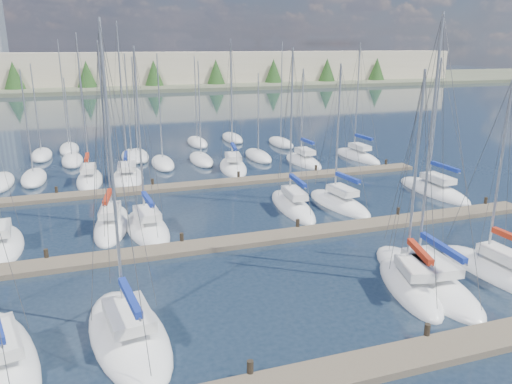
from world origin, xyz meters
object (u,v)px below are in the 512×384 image
object	(u,v)px
sailboat_j	(147,228)
sailboat_h	(0,245)
sailboat_q	(303,161)
sailboat_d	(409,286)
sailboat_e	(425,279)
sailboat_b	(1,360)
sailboat_i	(112,224)
sailboat_k	(293,206)
sailboat_l	(339,203)
sailboat_f	(495,272)
sailboat_n	(90,179)
sailboat_c	(129,334)
sailboat_m	(434,190)
sailboat_r	(357,156)
sailboat_o	(128,177)
sailboat_p	(233,167)

from	to	relation	value
sailboat_j	sailboat_h	xyz separation A→B (m)	(-9.18, -0.09, -0.00)
sailboat_q	sailboat_d	bearing A→B (deg)	-104.44
sailboat_e	sailboat_b	bearing A→B (deg)	-174.29
sailboat_e	sailboat_i	distance (m)	21.03
sailboat_j	sailboat_i	world-z (taller)	sailboat_i
sailboat_k	sailboat_l	size ratio (longest dim) A/B	1.10
sailboat_f	sailboat_l	world-z (taller)	sailboat_l
sailboat_n	sailboat_c	xyz separation A→B (m)	(1.14, -27.64, -0.02)
sailboat_m	sailboat_r	xyz separation A→B (m)	(0.64, 14.18, 0.02)
sailboat_q	sailboat_l	size ratio (longest dim) A/B	0.91
sailboat_m	sailboat_f	distance (m)	16.22
sailboat_d	sailboat_o	bearing A→B (deg)	128.82
sailboat_o	sailboat_i	world-z (taller)	sailboat_o
sailboat_m	sailboat_n	world-z (taller)	sailboat_n
sailboat_o	sailboat_b	bearing A→B (deg)	-98.76
sailboat_j	sailboat_q	xyz separation A→B (m)	(18.48, 15.14, -0.01)
sailboat_i	sailboat_d	world-z (taller)	sailboat_i
sailboat_e	sailboat_i	size ratio (longest dim) A/B	1.09
sailboat_p	sailboat_l	size ratio (longest dim) A/B	1.16
sailboat_k	sailboat_e	xyz separation A→B (m)	(1.87, -13.95, -0.01)
sailboat_j	sailboat_e	distance (m)	18.38
sailboat_j	sailboat_o	bearing A→B (deg)	86.34
sailboat_o	sailboat_m	bearing A→B (deg)	-21.51
sailboat_k	sailboat_j	bearing A→B (deg)	-169.78
sailboat_n	sailboat_r	size ratio (longest dim) A/B	1.06
sailboat_m	sailboat_o	bearing A→B (deg)	151.11
sailboat_k	sailboat_b	size ratio (longest dim) A/B	1.08
sailboat_k	sailboat_h	distance (m)	20.57
sailboat_c	sailboat_n	bearing A→B (deg)	85.25
sailboat_m	sailboat_f	xyz separation A→B (m)	(-7.12, -14.57, 0.01)
sailboat_j	sailboat_h	world-z (taller)	sailboat_j
sailboat_n	sailboat_q	bearing A→B (deg)	4.71
sailboat_h	sailboat_c	xyz separation A→B (m)	(6.79, -12.98, -0.00)
sailboat_d	sailboat_l	size ratio (longest dim) A/B	1.02
sailboat_c	sailboat_e	bearing A→B (deg)	-5.97
sailboat_k	sailboat_e	world-z (taller)	sailboat_e
sailboat_m	sailboat_q	world-z (taller)	sailboat_m
sailboat_f	sailboat_r	bearing A→B (deg)	71.67
sailboat_o	sailboat_r	bearing A→B (deg)	8.93
sailboat_o	sailboat_j	bearing A→B (deg)	-83.55
sailboat_d	sailboat_p	world-z (taller)	sailboat_p
sailboat_n	sailboat_b	size ratio (longest dim) A/B	1.18
sailboat_m	sailboat_p	bearing A→B (deg)	134.40
sailboat_f	sailboat_h	bearing A→B (deg)	150.50
sailboat_f	sailboat_d	xyz separation A→B (m)	(-5.53, 0.12, 0.01)
sailboat_j	sailboat_f	bearing A→B (deg)	-41.18
sailboat_n	sailboat_r	distance (m)	28.80
sailboat_q	sailboat_f	bearing A→B (deg)	-93.45
sailboat_h	sailboat_l	distance (m)	24.31
sailboat_r	sailboat_b	world-z (taller)	sailboat_r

